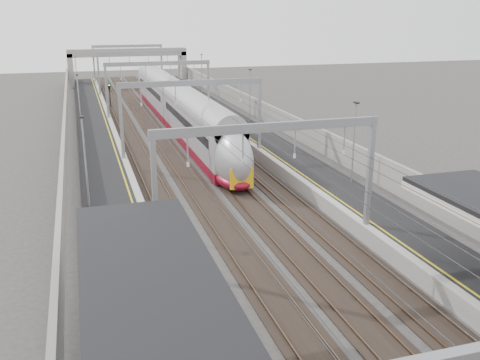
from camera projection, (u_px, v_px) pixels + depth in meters
platform_left at (102, 157)px, 49.46m from camera, size 4.00×120.00×1.00m
platform_right at (265, 145)px, 53.90m from camera, size 4.00×120.00×1.00m
tracks at (187, 155)px, 51.82m from camera, size 11.40×140.00×0.20m
overhead_line at (173, 84)px, 56.04m from camera, size 13.00×140.00×6.60m
overbridge at (128, 57)px, 100.47m from camera, size 22.00×2.20×6.90m
wall_left at (65, 148)px, 48.24m from camera, size 0.30×120.00×3.20m
wall_right at (295, 132)px, 54.47m from camera, size 0.30×120.00×3.20m
train at (180, 112)px, 62.05m from camera, size 2.89×52.72×4.57m
signal_green at (110, 91)px, 77.59m from camera, size 0.32×0.32×3.48m
signal_red_near at (170, 91)px, 77.59m from camera, size 0.32×0.32×3.48m
signal_red_far at (183, 89)px, 79.18m from camera, size 0.32×0.32×3.48m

